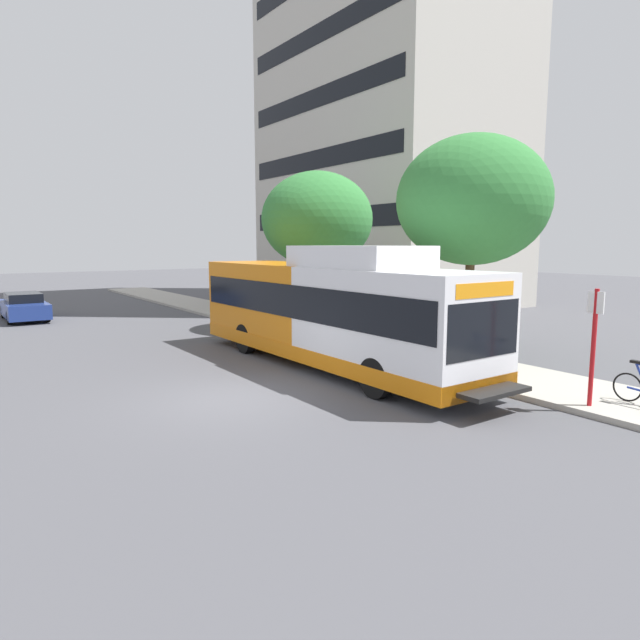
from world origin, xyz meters
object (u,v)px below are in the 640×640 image
(bus_stop_sign_pole, at_px, (594,338))
(street_tree_near_stop, at_px, (472,201))
(transit_bus, at_px, (329,311))
(parked_car_far_lane, at_px, (24,307))
(street_tree_mid_block, at_px, (317,219))

(bus_stop_sign_pole, distance_m, street_tree_near_stop, 6.46)
(transit_bus, relative_size, parked_car_far_lane, 2.72)
(transit_bus, height_order, street_tree_near_stop, street_tree_near_stop)
(bus_stop_sign_pole, xyz_separation_m, street_tree_mid_block, (1.81, 13.20, 3.09))
(street_tree_mid_block, xyz_separation_m, parked_car_far_lane, (-10.06, 10.73, -4.07))
(transit_bus, bearing_deg, bus_stop_sign_pole, -73.90)
(bus_stop_sign_pole, bearing_deg, street_tree_near_stop, 68.48)
(street_tree_near_stop, relative_size, parked_car_far_lane, 1.53)
(transit_bus, xyz_separation_m, bus_stop_sign_pole, (2.03, -7.05, -0.05))
(transit_bus, relative_size, street_tree_near_stop, 1.78)
(street_tree_near_stop, bearing_deg, bus_stop_sign_pole, -111.52)
(bus_stop_sign_pole, height_order, street_tree_near_stop, street_tree_near_stop)
(street_tree_near_stop, height_order, parked_car_far_lane, street_tree_near_stop)
(transit_bus, xyz_separation_m, street_tree_mid_block, (3.84, 6.15, 3.03))
(parked_car_far_lane, bearing_deg, transit_bus, -69.77)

